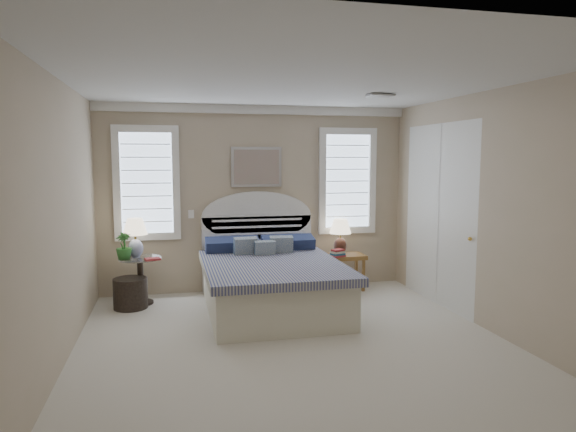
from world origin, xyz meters
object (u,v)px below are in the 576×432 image
(nightstand_right, at_px, (347,264))
(lamp_right, at_px, (340,232))
(bed, at_px, (270,279))
(side_table_left, at_px, (141,276))
(floor_pot, at_px, (131,293))
(lamp_left, at_px, (135,233))

(nightstand_right, relative_size, lamp_right, 1.01)
(bed, distance_m, side_table_left, 1.75)
(bed, relative_size, nightstand_right, 4.29)
(floor_pot, relative_size, lamp_left, 0.82)
(bed, bearing_deg, floor_pot, 166.85)
(side_table_left, height_order, lamp_left, lamp_left)
(lamp_right, bearing_deg, nightstand_right, -51.56)
(bed, xyz_separation_m, nightstand_right, (1.30, 0.69, 0.00))
(bed, bearing_deg, side_table_left, 160.26)
(side_table_left, relative_size, nightstand_right, 1.19)
(nightstand_right, bearing_deg, floor_pot, -174.82)
(nightstand_right, bearing_deg, lamp_left, -178.98)
(bed, height_order, nightstand_right, bed)
(lamp_left, bearing_deg, bed, -20.56)
(side_table_left, bearing_deg, bed, -19.74)
(nightstand_right, relative_size, floor_pot, 1.22)
(nightstand_right, distance_m, lamp_left, 3.06)
(lamp_left, bearing_deg, lamp_right, 2.97)
(nightstand_right, bearing_deg, side_table_left, -178.06)
(nightstand_right, relative_size, lamp_left, 1.00)
(lamp_right, bearing_deg, floor_pot, -172.83)
(bed, xyz_separation_m, floor_pot, (-1.77, 0.41, -0.19))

